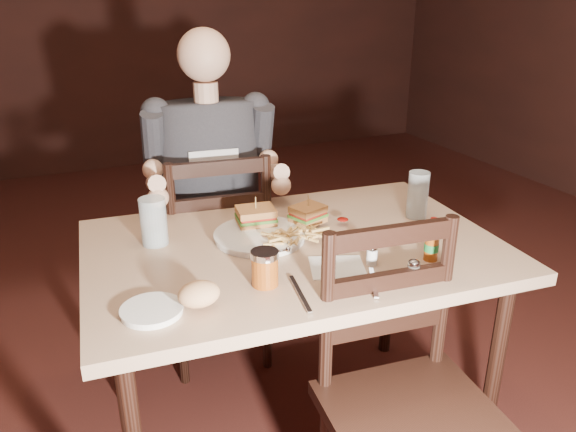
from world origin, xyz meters
name	(u,v)px	position (x,y,z in m)	size (l,w,h in m)	color
room_shell	(298,34)	(0.00, 0.00, 1.40)	(7.00, 7.00, 7.00)	black
main_table	(294,265)	(-0.10, -0.19, 0.70)	(1.37, 0.98, 0.77)	tan
chair_far	(214,255)	(-0.19, 0.42, 0.48)	(0.44, 0.48, 0.96)	black
chair_near	(417,421)	(0.00, -0.75, 0.48)	(0.44, 0.49, 0.96)	black
diner	(211,151)	(-0.20, 0.37, 0.95)	(0.52, 0.41, 0.91)	#2B2B30
dinner_plate	(260,237)	(-0.18, -0.10, 0.78)	(0.29, 0.29, 0.02)	white
sandwich_left	(256,210)	(-0.16, -0.02, 0.84)	(0.13, 0.10, 0.10)	#B97E44
sandwich_right	(308,209)	(0.01, -0.08, 0.83)	(0.11, 0.09, 0.10)	#B97E44
fries_pile	(292,232)	(-0.09, -0.17, 0.80)	(0.25, 0.17, 0.04)	tan
ketchup_dollop	(343,219)	(0.12, -0.11, 0.79)	(0.04, 0.04, 0.01)	maroon
glass_left	(154,221)	(-0.50, 0.00, 0.85)	(0.08, 0.08, 0.15)	silver
glass_right	(418,195)	(0.40, -0.15, 0.85)	(0.07, 0.07, 0.17)	silver
hot_sauce	(432,239)	(0.23, -0.46, 0.84)	(0.04, 0.04, 0.14)	#883E0F
salt_shaker	(372,255)	(0.05, -0.41, 0.80)	(0.03, 0.03, 0.06)	white
pepper_shaker	(413,272)	(0.10, -0.55, 0.80)	(0.04, 0.04, 0.06)	#38332D
syrup_dispenser	(265,268)	(-0.28, -0.39, 0.82)	(0.08, 0.08, 0.10)	#883E0F
napkin	(337,267)	(-0.05, -0.39, 0.77)	(0.16, 0.15, 0.00)	white
knife	(300,293)	(-0.22, -0.48, 0.78)	(0.01, 0.20, 0.00)	silver
fork	(374,282)	(0.00, -0.51, 0.78)	(0.01, 0.17, 0.01)	silver
side_plate	(152,312)	(-0.60, -0.41, 0.78)	(0.15, 0.15, 0.01)	white
bread_roll	(199,294)	(-0.48, -0.44, 0.81)	(0.11, 0.09, 0.06)	tan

